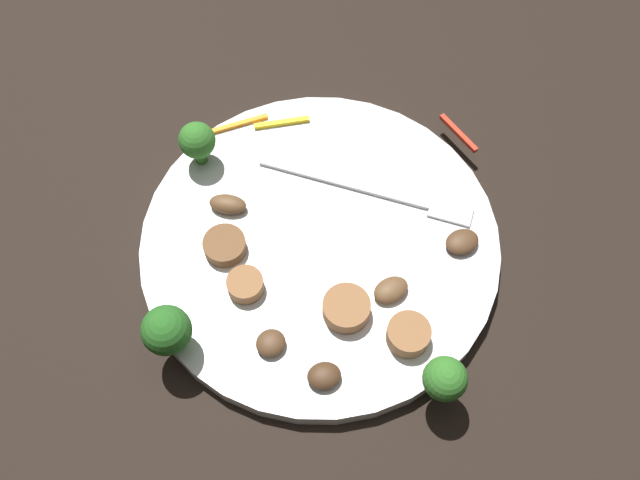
% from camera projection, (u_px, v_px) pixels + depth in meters
% --- Properties ---
extents(ground_plane, '(1.40, 1.40, 0.00)m').
position_uv_depth(ground_plane, '(320.00, 249.00, 0.59)').
color(ground_plane, black).
extents(plate, '(0.28, 0.28, 0.02)m').
position_uv_depth(plate, '(320.00, 245.00, 0.58)').
color(plate, white).
rests_on(plate, ground_plane).
extents(fork, '(0.18, 0.05, 0.00)m').
position_uv_depth(fork, '(381.00, 193.00, 0.59)').
color(fork, silver).
rests_on(fork, plate).
extents(broccoli_floret_0, '(0.03, 0.03, 0.04)m').
position_uv_depth(broccoli_floret_0, '(197.00, 141.00, 0.59)').
color(broccoli_floret_0, '#347525').
rests_on(broccoli_floret_0, plate).
extents(broccoli_floret_1, '(0.04, 0.04, 0.05)m').
position_uv_depth(broccoli_floret_1, '(167.00, 331.00, 0.51)').
color(broccoli_floret_1, '#296420').
rests_on(broccoli_floret_1, plate).
extents(broccoli_floret_2, '(0.03, 0.03, 0.04)m').
position_uv_depth(broccoli_floret_2, '(445.00, 379.00, 0.49)').
color(broccoli_floret_2, '#347525').
rests_on(broccoli_floret_2, plate).
extents(sausage_slice_0, '(0.03, 0.03, 0.01)m').
position_uv_depth(sausage_slice_0, '(245.00, 285.00, 0.55)').
color(sausage_slice_0, brown).
rests_on(sausage_slice_0, plate).
extents(sausage_slice_1, '(0.04, 0.04, 0.02)m').
position_uv_depth(sausage_slice_1, '(408.00, 335.00, 0.53)').
color(sausage_slice_1, brown).
rests_on(sausage_slice_1, plate).
extents(sausage_slice_2, '(0.05, 0.05, 0.01)m').
position_uv_depth(sausage_slice_2, '(225.00, 246.00, 0.57)').
color(sausage_slice_2, brown).
rests_on(sausage_slice_2, plate).
extents(sausage_slice_3, '(0.05, 0.05, 0.02)m').
position_uv_depth(sausage_slice_3, '(346.00, 308.00, 0.54)').
color(sausage_slice_3, brown).
rests_on(sausage_slice_3, plate).
extents(mushroom_0, '(0.03, 0.03, 0.01)m').
position_uv_depth(mushroom_0, '(462.00, 242.00, 0.57)').
color(mushroom_0, '#4C331E').
rests_on(mushroom_0, plate).
extents(mushroom_1, '(0.03, 0.03, 0.01)m').
position_uv_depth(mushroom_1, '(271.00, 343.00, 0.53)').
color(mushroom_1, '#4C331E').
rests_on(mushroom_1, plate).
extents(mushroom_2, '(0.03, 0.03, 0.01)m').
position_uv_depth(mushroom_2, '(391.00, 290.00, 0.55)').
color(mushroom_2, brown).
rests_on(mushroom_2, plate).
extents(mushroom_3, '(0.03, 0.02, 0.01)m').
position_uv_depth(mushroom_3, '(228.00, 204.00, 0.58)').
color(mushroom_3, brown).
rests_on(mushroom_3, plate).
extents(mushroom_4, '(0.03, 0.03, 0.01)m').
position_uv_depth(mushroom_4, '(324.00, 376.00, 0.52)').
color(mushroom_4, '#422B19').
rests_on(mushroom_4, plate).
extents(pepper_strip_1, '(0.05, 0.02, 0.00)m').
position_uv_depth(pepper_strip_1, '(282.00, 123.00, 0.62)').
color(pepper_strip_1, yellow).
rests_on(pepper_strip_1, plate).
extents(pepper_strip_2, '(0.03, 0.04, 0.00)m').
position_uv_depth(pepper_strip_2, '(458.00, 133.00, 0.62)').
color(pepper_strip_2, red).
rests_on(pepper_strip_2, plate).
extents(pepper_strip_3, '(0.05, 0.03, 0.00)m').
position_uv_depth(pepper_strip_3, '(238.00, 124.00, 0.62)').
color(pepper_strip_3, orange).
rests_on(pepper_strip_3, plate).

